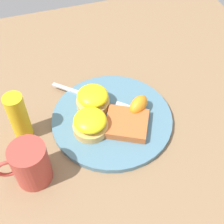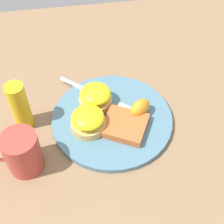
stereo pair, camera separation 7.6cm
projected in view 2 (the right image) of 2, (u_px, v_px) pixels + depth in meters
The scene contains 9 objects.
ground_plane at pixel (112, 121), 0.79m from camera, with size 1.10×1.10×0.00m, color #846647.
plate at pixel (112, 119), 0.78m from camera, with size 0.30×0.30×0.01m, color slate.
sandwich_benedict_left at pixel (96, 97), 0.79m from camera, with size 0.08×0.08×0.05m.
sandwich_benedict_right at pixel (88, 120), 0.74m from camera, with size 0.08×0.08×0.05m.
hashbrown_patty at pixel (125, 125), 0.75m from camera, with size 0.10×0.09×0.02m, color #B75D2D.
orange_wedge at pixel (139, 107), 0.77m from camera, with size 0.06×0.04×0.04m, color orange.
fork at pixel (101, 97), 0.82m from camera, with size 0.18×0.17×0.00m.
cup at pixel (22, 153), 0.66m from camera, with size 0.11×0.08×0.10m.
condiment_bottle at pixel (20, 106), 0.73m from camera, with size 0.04×0.04×0.13m, color gold.
Camera 2 is at (0.08, 0.48, 0.61)m, focal length 50.00 mm.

